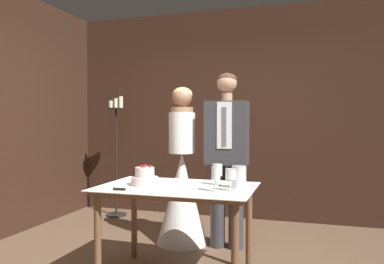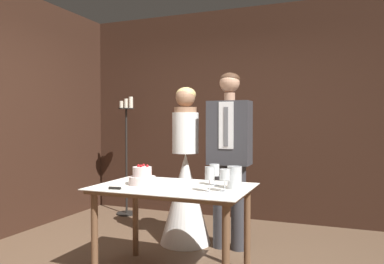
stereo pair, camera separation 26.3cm
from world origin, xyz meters
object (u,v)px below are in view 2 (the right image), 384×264
Objects in this scene: cake_table at (173,197)px; tiered_cake at (142,177)px; bride at (185,186)px; candle_stand at (127,155)px; hurricane_candle at (235,178)px; wine_glass_far at (225,175)px; wine_glass_middle at (209,175)px; cake_knife at (124,189)px; wine_glass_near at (214,171)px; groom at (229,150)px.

tiered_cake is at bearing -173.36° from cake_table.
candle_stand is at bearing 145.49° from bride.
bride reaches higher than hurricane_candle.
candle_stand is at bearing 140.41° from hurricane_candle.
cake_table is 7.45× the size of wine_glass_far.
tiered_cake is (-0.28, -0.03, 0.15)m from cake_table.
tiered_cake is 0.65m from wine_glass_middle.
cake_knife is 0.26× the size of bride.
tiered_cake reaches higher than cake_table.
wine_glass_middle is at bearing -79.07° from wine_glass_near.
wine_glass_middle reaches higher than hurricane_candle.
groom reaches higher than candle_stand.
tiered_cake is at bearing 80.61° from cake_knife.
cake_table is 2.98× the size of cake_knife.
tiered_cake is 1.26× the size of hurricane_candle.
wine_glass_far is at bearing -42.40° from candle_stand.
tiered_cake is 0.62m from wine_glass_near.
wine_glass_near is at bearing -40.75° from candle_stand.
cake_table is 7.08× the size of hurricane_candle.
groom reaches higher than cake_table.
cake_knife is 0.76m from wine_glass_near.
hurricane_candle is (0.51, 0.05, 0.18)m from cake_table.
candle_stand reaches higher than wine_glass_near.
cake_knife is at bearing -132.97° from cake_table.
cake_knife is at bearing -163.46° from wine_glass_far.
wine_glass_far is at bearing -56.04° from wine_glass_near.
cake_knife is at bearing -114.51° from groom.
groom is at bearing -26.36° from candle_stand.
wine_glass_far is (0.16, -0.24, 0.00)m from wine_glass_near.
wine_glass_near is at bearing 123.96° from wine_glass_far.
wine_glass_middle is 0.12m from wine_glass_far.
cake_table is at bearing 158.52° from wine_glass_middle.
wine_glass_middle is 1.07× the size of hurricane_candle.
cake_knife is 2.40× the size of wine_glass_near.
candle_stand is (-2.00, 1.65, -0.01)m from hurricane_candle.
wine_glass_far reaches higher than cake_table.
bride is (-0.55, 0.69, -0.27)m from wine_glass_near.
tiered_cake is 0.28m from cake_knife.
candle_stand is at bearing 135.07° from wine_glass_middle.
groom reaches higher than wine_glass_middle.
groom reaches higher than tiered_cake.
wine_glass_far reaches higher than cake_knife.
hurricane_candle reaches higher than wine_glass_far.
wine_glass_middle reaches higher than tiered_cake.
groom is at bearing -0.07° from bride.
wine_glass_far is 0.10× the size of groom.
wine_glass_middle reaches higher than cake_table.
bride is (-0.61, 0.99, -0.28)m from wine_glass_middle.
cake_knife reaches higher than cake_table.
wine_glass_middle is 0.12× the size of candle_stand.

